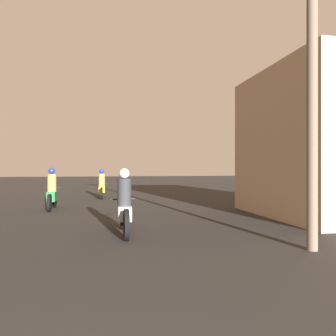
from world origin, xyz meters
TOP-DOWN VIEW (x-y plane):
  - motorcycle_silver at (1.34, 7.23)m, footprint 0.60×2.05m
  - motorcycle_green at (-0.99, 12.35)m, footprint 0.60×1.95m
  - motorcycle_yellow at (0.83, 16.69)m, footprint 0.60×1.91m
  - building_right_near at (8.27, 8.90)m, footprint 4.75×5.09m
  - utility_pole_near at (4.71, 5.01)m, footprint 1.60×0.20m

SIDE VIEW (x-z plane):
  - motorcycle_yellow at x=0.83m, z-range -0.14..1.35m
  - motorcycle_silver at x=1.34m, z-range -0.15..1.40m
  - motorcycle_green at x=-0.99m, z-range -0.16..1.40m
  - building_right_near at x=8.27m, z-range 0.00..4.69m
  - utility_pole_near at x=4.71m, z-range 0.16..7.53m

